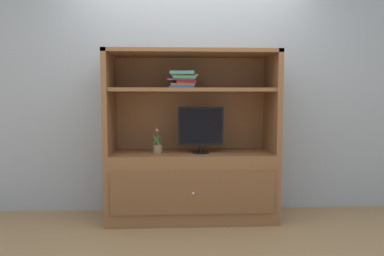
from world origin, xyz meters
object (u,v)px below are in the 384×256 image
(media_console, at_px, (192,167))
(magazine_stack, at_px, (183,80))
(tv_monitor, at_px, (201,128))
(potted_plant, at_px, (158,148))

(media_console, xyz_separation_m, magazine_stack, (-0.09, -0.01, 0.88))
(tv_monitor, relative_size, magazine_stack, 1.28)
(tv_monitor, distance_m, potted_plant, 0.47)
(media_console, relative_size, tv_monitor, 3.66)
(media_console, height_order, magazine_stack, media_console)
(tv_monitor, bearing_deg, potted_plant, 178.39)
(media_console, bearing_deg, tv_monitor, -33.66)
(media_console, bearing_deg, magazine_stack, -176.17)
(potted_plant, bearing_deg, tv_monitor, -1.61)
(tv_monitor, height_order, potted_plant, tv_monitor)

